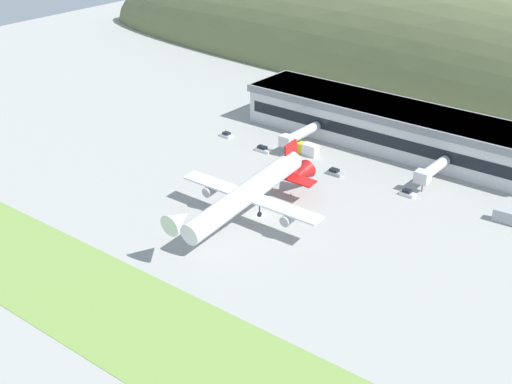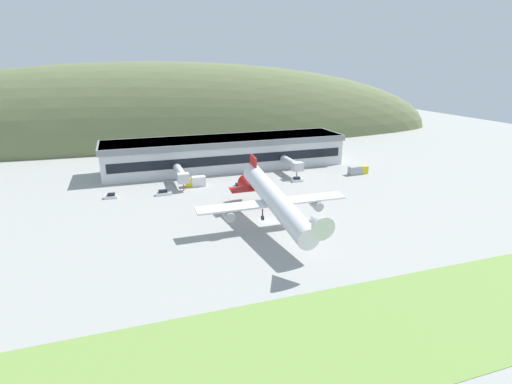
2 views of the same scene
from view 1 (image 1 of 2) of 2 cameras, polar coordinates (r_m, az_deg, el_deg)
name	(u,v)px [view 1 (image 1 of 2)]	position (r m, az deg, el deg)	size (l,w,h in m)	color
ground_plane	(260,215)	(157.47, 0.35, -1.89)	(404.91, 404.91, 0.00)	#9E9E99
grass_strip_foreground	(108,306)	(130.91, -11.75, -8.93)	(364.42, 23.60, 0.08)	#759947
hill_backdrop	(430,80)	(256.49, 13.74, 8.66)	(314.16, 51.53, 74.92)	#667047
terminal_building	(395,124)	(194.75, 11.05, 5.33)	(86.73, 18.66, 11.15)	silver
jetway_0	(299,135)	(190.79, 3.44, 4.59)	(3.38, 15.49, 5.43)	silver
jetway_1	(431,171)	(174.41, 13.85, 1.68)	(3.38, 13.72, 5.43)	silver
cargo_airplane	(248,194)	(151.53, -0.65, -0.16)	(35.91, 46.45, 12.20)	silver
service_car_0	(335,172)	(177.52, 6.31, 1.57)	(4.04, 1.92, 1.53)	#999EA3
service_car_1	(407,193)	(169.68, 12.03, -0.09)	(3.68, 1.90, 1.51)	silver
service_car_2	(263,149)	(189.92, 0.55, 3.44)	(4.56, 1.69, 1.54)	silver
service_car_3	(226,135)	(199.85, -2.40, 4.59)	(3.79, 2.15, 1.43)	silver
fuel_truck	(308,149)	(188.16, 4.16, 3.42)	(6.36, 2.73, 3.09)	gold
box_truck	(510,218)	(163.09, 19.65, -1.95)	(7.30, 2.72, 2.84)	gold
traffic_cone_0	(291,194)	(166.43, 2.81, -0.18)	(0.52, 0.52, 0.58)	orange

